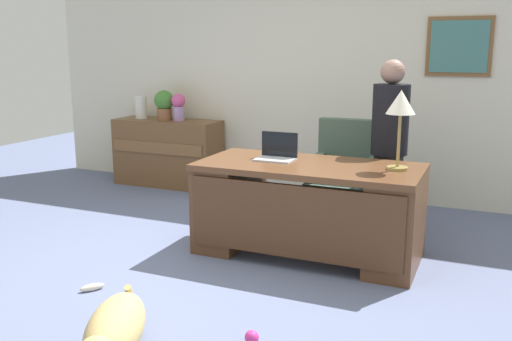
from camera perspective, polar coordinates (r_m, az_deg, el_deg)
The scene contains 14 objects.
ground_plane at distance 4.43m, azimuth -4.74°, elevation -9.99°, with size 12.00×12.00×0.00m, color slate.
back_wall at distance 6.51m, azimuth 6.10°, elevation 9.39°, with size 7.00×0.16×2.70m.
desk at distance 4.60m, azimuth 5.23°, elevation -3.65°, with size 1.79×0.85×0.77m.
credenza at distance 7.06m, azimuth -8.93°, elevation 1.82°, with size 1.33×0.50×0.82m.
armchair at distance 5.41m, azimuth 8.97°, elevation -0.80°, with size 0.60×0.59×1.01m.
person_standing at distance 5.10m, azimuth 13.36°, elevation 2.22°, with size 0.32×0.32×1.59m.
dog_lying at distance 3.31m, azimuth -14.29°, elevation -15.56°, with size 0.54×0.83×0.30m.
laptop at distance 4.70m, azimuth 2.14°, elevation 1.81°, with size 0.32×0.22×0.22m.
desk_lamp at distance 4.37m, azimuth 14.50°, elevation 6.24°, with size 0.22×0.22×0.61m.
vase_with_flowers at distance 6.89m, azimuth -7.89°, elevation 6.54°, with size 0.17×0.17×0.33m.
vase_empty at distance 7.18m, azimuth -11.61°, elevation 6.32°, with size 0.15×0.15×0.28m, color silver.
potted_plant at distance 6.99m, azimuth -9.33°, elevation 6.73°, with size 0.24×0.24×0.36m.
dog_toy_ball at distance 3.39m, azimuth -0.43°, elevation -16.59°, with size 0.08×0.08×0.08m, color #D8338C.
dog_toy_bone at distance 4.22m, azimuth -16.32°, elevation -11.32°, with size 0.17×0.05×0.05m, color beige.
Camera 1 is at (1.95, -3.60, 1.68)m, focal length 39.34 mm.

